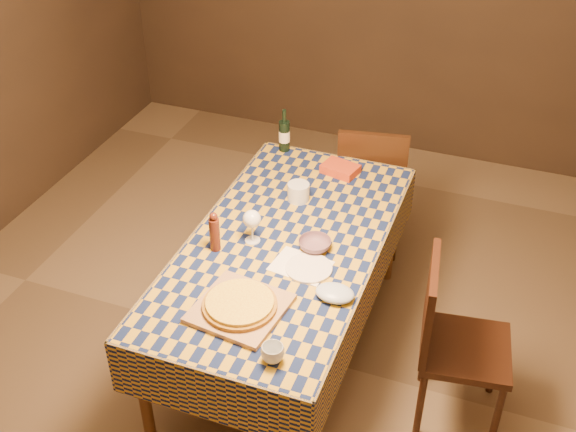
{
  "coord_description": "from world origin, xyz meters",
  "views": [
    {
      "loc": [
        1.02,
        -2.69,
        2.97
      ],
      "look_at": [
        0.0,
        0.05,
        0.9
      ],
      "focal_mm": 45.0,
      "sensor_mm": 36.0,
      "label": 1
    }
  ],
  "objects": [
    {
      "name": "deli_tub",
      "position": [
        -0.07,
        0.39,
        0.82
      ],
      "size": [
        0.13,
        0.13,
        0.1
      ],
      "primitive_type": "cylinder",
      "rotation": [
        0.0,
        0.0,
        0.13
      ],
      "color": "silver",
      "rests_on": "dining_table"
    },
    {
      "name": "takeout_container",
      "position": [
        0.07,
        0.73,
        0.79
      ],
      "size": [
        0.23,
        0.18,
        0.05
      ],
      "primitive_type": "cube",
      "rotation": [
        0.0,
        0.0,
        -0.24
      ],
      "color": "#B13717",
      "rests_on": "dining_table"
    },
    {
      "name": "room",
      "position": [
        0.0,
        0.0,
        1.35
      ],
      "size": [
        5.0,
        5.1,
        2.7
      ],
      "color": "brown",
      "rests_on": "ground"
    },
    {
      "name": "pizza",
      "position": [
        -0.01,
        -0.54,
        0.81
      ],
      "size": [
        0.44,
        0.44,
        0.03
      ],
      "color": "#8B5C17",
      "rests_on": "cutting_board"
    },
    {
      "name": "wine_glass",
      "position": [
        -0.16,
        -0.04,
        0.9
      ],
      "size": [
        0.09,
        0.09,
        0.18
      ],
      "color": "silver",
      "rests_on": "dining_table"
    },
    {
      "name": "wine_bottle",
      "position": [
        -0.33,
        0.87,
        0.87
      ],
      "size": [
        0.08,
        0.08,
        0.27
      ],
      "color": "black",
      "rests_on": "dining_table"
    },
    {
      "name": "cutting_board",
      "position": [
        -0.01,
        -0.54,
        0.78
      ],
      "size": [
        0.42,
        0.42,
        0.02
      ],
      "primitive_type": "cube",
      "rotation": [
        0.0,
        0.0,
        -0.13
      ],
      "color": "#9E734A",
      "rests_on": "dining_table"
    },
    {
      "name": "bowl",
      "position": [
        0.16,
        0.01,
        0.8
      ],
      "size": [
        0.19,
        0.19,
        0.05
      ],
      "primitive_type": "imported",
      "rotation": [
        0.0,
        0.0,
        -0.19
      ],
      "color": "#674957",
      "rests_on": "dining_table"
    },
    {
      "name": "flour_bag",
      "position": [
        0.36,
        -0.31,
        0.8
      ],
      "size": [
        0.19,
        0.15,
        0.05
      ],
      "primitive_type": "ellipsoid",
      "rotation": [
        0.0,
        0.0,
        0.08
      ],
      "color": "#A6BCD5",
      "rests_on": "dining_table"
    },
    {
      "name": "white_plate",
      "position": [
        0.18,
        -0.16,
        0.78
      ],
      "size": [
        0.27,
        0.27,
        0.01
      ],
      "primitive_type": "cylinder",
      "rotation": [
        0.0,
        0.0,
        -0.21
      ],
      "color": "silver",
      "rests_on": "dining_table"
    },
    {
      "name": "dining_table",
      "position": [
        0.0,
        0.0,
        0.69
      ],
      "size": [
        0.94,
        1.84,
        0.77
      ],
      "color": "brown",
      "rests_on": "ground"
    },
    {
      "name": "chair_far",
      "position": [
        0.18,
        1.08,
        0.52
      ],
      "size": [
        0.49,
        0.5,
        0.93
      ],
      "color": "black",
      "rests_on": "ground"
    },
    {
      "name": "flour_patch",
      "position": [
        0.14,
        -0.15,
        0.77
      ],
      "size": [
        0.29,
        0.24,
        0.0
      ],
      "primitive_type": "cube",
      "rotation": [
        0.0,
        0.0,
        -0.13
      ],
      "color": "white",
      "rests_on": "dining_table"
    },
    {
      "name": "pepper_mill",
      "position": [
        -0.3,
        -0.17,
        0.87
      ],
      "size": [
        0.06,
        0.06,
        0.22
      ],
      "color": "#451B10",
      "rests_on": "dining_table"
    },
    {
      "name": "chair_right",
      "position": [
        0.88,
        -0.1,
        0.52
      ],
      "size": [
        0.48,
        0.48,
        0.93
      ],
      "color": "black",
      "rests_on": "ground"
    },
    {
      "name": "tumbler",
      "position": [
        0.24,
        -0.76,
        0.81
      ],
      "size": [
        0.11,
        0.11,
        0.08
      ],
      "primitive_type": "imported",
      "rotation": [
        0.0,
        0.0,
        0.09
      ],
      "color": "silver",
      "rests_on": "dining_table"
    }
  ]
}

